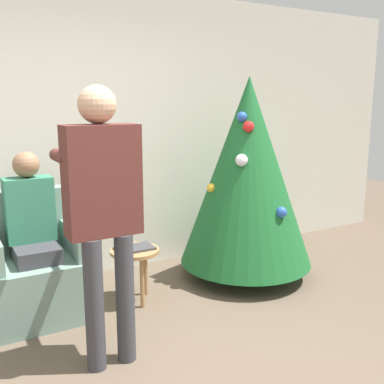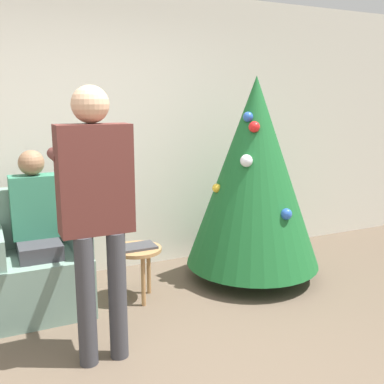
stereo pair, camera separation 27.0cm
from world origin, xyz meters
name	(u,v)px [view 2 (the right image)]	position (x,y,z in m)	size (l,w,h in m)	color
wall_back	(85,135)	(0.00, 2.23, 1.35)	(8.00, 0.06, 2.70)	beige
christmas_tree	(254,173)	(1.37, 1.43, 1.02)	(1.25, 1.25, 1.89)	brown
armchair	(39,267)	(-0.55, 1.60, 0.35)	(0.74, 0.70, 0.97)	gray
person_seated	(37,224)	(-0.55, 1.57, 0.72)	(0.36, 0.46, 1.29)	#38383D
person_standing	(96,199)	(-0.27, 0.68, 1.07)	(0.46, 0.57, 1.77)	#38383D
side_stool	(137,256)	(0.22, 1.42, 0.39)	(0.41, 0.41, 0.46)	#A37547
laptop	(137,247)	(0.22, 1.42, 0.47)	(0.31, 0.21, 0.02)	#38383D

